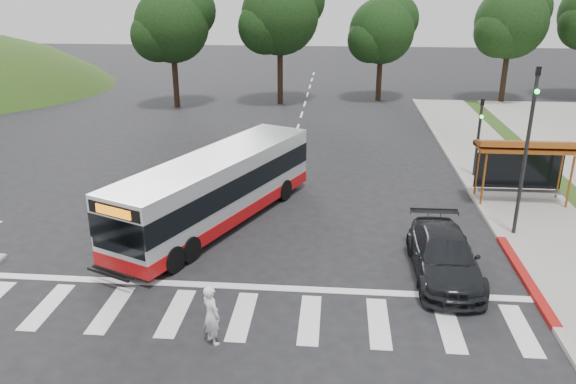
# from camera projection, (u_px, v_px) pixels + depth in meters

# --- Properties ---
(ground) EXTENTS (140.00, 140.00, 0.00)m
(ground) POSITION_uv_depth(u_px,v_px,m) (264.00, 243.00, 21.24)
(ground) COLOR black
(ground) RESTS_ON ground
(sidewalk_east) EXTENTS (4.00, 40.00, 0.12)m
(sidewalk_east) POSITION_uv_depth(u_px,v_px,m) (505.00, 180.00, 27.78)
(sidewalk_east) COLOR gray
(sidewalk_east) RESTS_ON ground
(curb_east) EXTENTS (0.30, 40.00, 0.15)m
(curb_east) POSITION_uv_depth(u_px,v_px,m) (463.00, 179.00, 27.93)
(curb_east) COLOR #9E9991
(curb_east) RESTS_ON ground
(curb_east_red) EXTENTS (0.32, 6.00, 0.15)m
(curb_east_red) POSITION_uv_depth(u_px,v_px,m) (525.00, 277.00, 18.61)
(curb_east_red) COLOR maroon
(curb_east_red) RESTS_ON ground
(crosswalk_ladder) EXTENTS (18.00, 2.60, 0.01)m
(crosswalk_ladder) POSITION_uv_depth(u_px,v_px,m) (242.00, 316.00, 16.57)
(crosswalk_ladder) COLOR silver
(crosswalk_ladder) RESTS_ON ground
(bus_shelter) EXTENTS (4.20, 1.60, 2.86)m
(bus_shelter) POSITION_uv_depth(u_px,v_px,m) (525.00, 152.00, 24.29)
(bus_shelter) COLOR #984C19
(bus_shelter) RESTS_ON sidewalk_east
(traffic_signal_ne_tall) EXTENTS (0.18, 0.37, 6.50)m
(traffic_signal_ne_tall) POSITION_uv_depth(u_px,v_px,m) (528.00, 139.00, 20.48)
(traffic_signal_ne_tall) COLOR black
(traffic_signal_ne_tall) RESTS_ON ground
(traffic_signal_ne_short) EXTENTS (0.18, 0.37, 4.00)m
(traffic_signal_ne_short) POSITION_uv_depth(u_px,v_px,m) (479.00, 129.00, 27.50)
(traffic_signal_ne_short) COLOR black
(traffic_signal_ne_short) RESTS_ON ground
(tree_ne_a) EXTENTS (6.16, 5.74, 9.30)m
(tree_ne_a) POSITION_uv_depth(u_px,v_px,m) (512.00, 21.00, 43.85)
(tree_ne_a) COLOR black
(tree_ne_a) RESTS_ON parking_lot
(tree_north_a) EXTENTS (6.60, 6.15, 10.17)m
(tree_north_a) POSITION_uv_depth(u_px,v_px,m) (281.00, 14.00, 43.28)
(tree_north_a) COLOR black
(tree_north_a) RESTS_ON ground
(tree_north_b) EXTENTS (5.72, 5.33, 8.43)m
(tree_north_b) POSITION_uv_depth(u_px,v_px,m) (383.00, 30.00, 44.92)
(tree_north_b) COLOR black
(tree_north_b) RESTS_ON ground
(tree_north_c) EXTENTS (6.16, 5.74, 9.30)m
(tree_north_c) POSITION_uv_depth(u_px,v_px,m) (173.00, 24.00, 42.29)
(tree_north_c) COLOR black
(tree_north_c) RESTS_ON ground
(transit_bus) EXTENTS (6.60, 11.03, 2.84)m
(transit_bus) POSITION_uv_depth(u_px,v_px,m) (217.00, 190.00, 22.53)
(transit_bus) COLOR silver
(transit_bus) RESTS_ON ground
(pedestrian) EXTENTS (0.75, 0.74, 1.74)m
(pedestrian) POSITION_uv_depth(u_px,v_px,m) (211.00, 315.00, 15.07)
(pedestrian) COLOR white
(pedestrian) RESTS_ON ground
(dark_sedan) EXTENTS (2.10, 5.10, 1.48)m
(dark_sedan) POSITION_uv_depth(u_px,v_px,m) (444.00, 256.00, 18.61)
(dark_sedan) COLOR black
(dark_sedan) RESTS_ON ground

